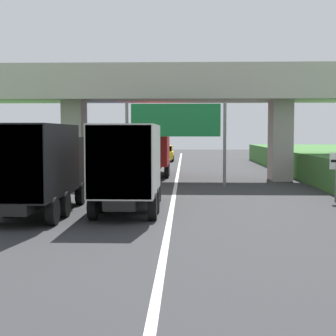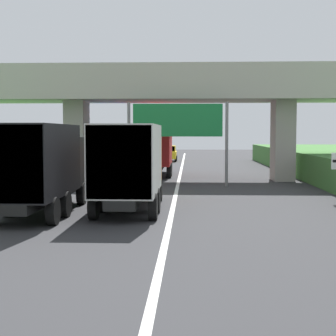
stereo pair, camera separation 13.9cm
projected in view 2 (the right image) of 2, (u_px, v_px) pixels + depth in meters
lane_centre_stripe at (176, 194)px, 26.23m from camera, size 0.20×102.15×0.01m
overpass_bridge at (179, 96)px, 33.59m from camera, size 40.00×4.80×7.41m
overhead_highway_sign at (178, 125)px, 29.78m from camera, size 5.88×0.18×4.91m
truck_orange at (130, 163)px, 20.54m from camera, size 2.44×7.30×3.44m
truck_black at (40, 164)px, 19.52m from camera, size 2.44×7.30×3.44m
truck_blue at (117, 148)px, 39.31m from camera, size 2.44×7.30×3.44m
truck_red at (156, 149)px, 37.52m from camera, size 2.44×7.30×3.44m
car_yellow at (168, 153)px, 56.01m from camera, size 1.86×4.10×1.72m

